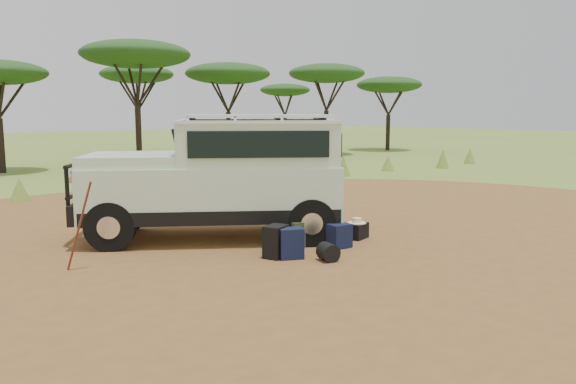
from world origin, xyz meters
TOP-DOWN VIEW (x-y plane):
  - ground at (0.00, 0.00)m, footprint 140.00×140.00m
  - dirt_clearing at (0.00, 0.00)m, footprint 23.00×23.00m
  - grass_fringe at (0.12, 8.67)m, footprint 36.60×1.60m
  - acacia_treeline at (0.75, 19.81)m, footprint 46.70×13.20m
  - safari_vehicle at (-0.54, 1.52)m, footprint 5.53×4.41m
  - walking_staff at (-3.65, 0.75)m, footprint 0.42×0.31m
  - backpack_black at (-0.57, -0.48)m, footprint 0.53×0.47m
  - backpack_navy at (-0.40, -0.69)m, footprint 0.51×0.44m
  - backpack_olive at (0.25, -0.08)m, footprint 0.40×0.31m
  - duffel_navy at (0.84, -0.59)m, footprint 0.42×0.32m
  - hard_case at (1.65, -0.21)m, footprint 0.55×0.46m
  - stuff_sack at (0.03, -1.22)m, footprint 0.38×0.38m
  - safari_hat at (1.65, -0.21)m, footprint 0.38×0.38m

SIDE VIEW (x-z plane):
  - ground at x=0.00m, z-range 0.00..0.00m
  - dirt_clearing at x=0.00m, z-range 0.00..0.01m
  - stuff_sack at x=0.03m, z-range 0.00..0.32m
  - hard_case at x=1.65m, z-range 0.00..0.33m
  - duffel_navy at x=0.84m, z-range 0.00..0.47m
  - backpack_olive at x=0.25m, z-range 0.00..0.51m
  - backpack_navy at x=-0.40m, z-range 0.00..0.56m
  - backpack_black at x=-0.57m, z-range 0.00..0.59m
  - safari_hat at x=1.65m, z-range 0.32..0.43m
  - grass_fringe at x=0.12m, z-range -0.05..0.85m
  - walking_staff at x=-3.65m, z-range 0.00..1.49m
  - safari_vehicle at x=-0.54m, z-range -0.04..2.51m
  - acacia_treeline at x=0.75m, z-range 1.74..8.00m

